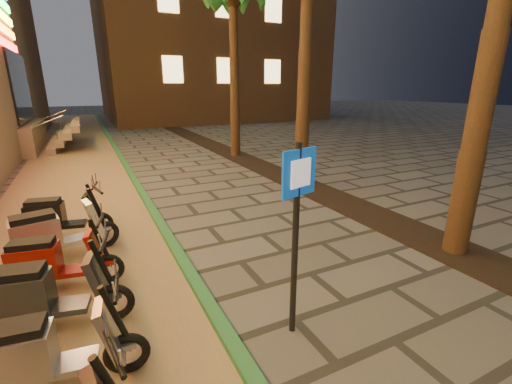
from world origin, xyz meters
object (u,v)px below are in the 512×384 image
scooter_8 (53,261)px  scooter_6 (44,353)px  scooter_10 (59,216)px  scooter_7 (43,295)px  pedestrian_sign (297,216)px  scooter_9 (54,233)px

scooter_8 → scooter_6: bearing=-77.9°
scooter_6 → scooter_10: 3.93m
scooter_6 → scooter_7: scooter_7 is taller
scooter_7 → scooter_8: (0.04, 0.95, -0.03)m
pedestrian_sign → scooter_6: size_ratio=1.54×
pedestrian_sign → scooter_6: (-2.55, 0.30, -1.03)m
pedestrian_sign → scooter_8: pedestrian_sign is taller
scooter_8 → pedestrian_sign: bearing=-30.3°
pedestrian_sign → scooter_10: bearing=105.5°
scooter_6 → scooter_9: scooter_9 is taller
pedestrian_sign → scooter_8: 3.59m
scooter_10 → scooter_6: bearing=-78.2°
scooter_8 → scooter_9: bearing=103.2°
scooter_7 → scooter_10: bearing=100.8°
scooter_8 → scooter_9: scooter_9 is taller
pedestrian_sign → scooter_6: pedestrian_sign is taller
scooter_6 → scooter_10: (-0.05, 3.93, 0.01)m
scooter_7 → scooter_9: 1.94m
scooter_10 → pedestrian_sign: bearing=-47.3°
scooter_9 → scooter_10: scooter_9 is taller
pedestrian_sign → scooter_9: bearing=112.8°
scooter_7 → scooter_10: scooter_7 is taller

